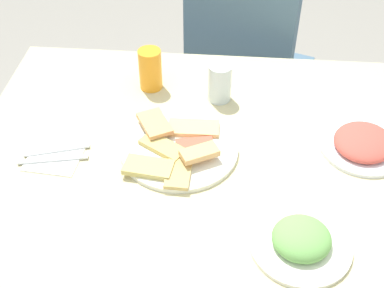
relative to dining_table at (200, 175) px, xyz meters
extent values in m
cube|color=beige|center=(0.00, 0.00, 0.06)|extent=(1.18, 0.93, 0.02)
cylinder|color=#454857|center=(-0.53, 0.41, -0.30)|extent=(0.04, 0.04, 0.71)
cylinder|color=#454857|center=(0.53, 0.41, -0.30)|extent=(0.04, 0.04, 0.71)
cube|color=slate|center=(0.15, 0.83, -0.25)|extent=(0.54, 0.54, 0.06)
cube|color=slate|center=(0.08, 0.65, 0.01)|extent=(0.39, 0.18, 0.46)
cylinder|color=#9A6847|center=(0.39, 0.94, -0.47)|extent=(0.03, 0.03, 0.38)
cylinder|color=#9A6847|center=(0.03, 1.07, -0.47)|extent=(0.03, 0.03, 0.38)
cylinder|color=#9A6847|center=(0.26, 0.58, -0.47)|extent=(0.03, 0.03, 0.38)
cylinder|color=#9A6847|center=(-0.10, 0.71, -0.47)|extent=(0.03, 0.03, 0.38)
cylinder|color=white|center=(-0.05, 0.01, 0.08)|extent=(0.30, 0.30, 0.01)
cube|color=#D2B765|center=(-0.10, 0.00, 0.09)|extent=(0.13, 0.11, 0.01)
cube|color=#E9AE6D|center=(0.00, -0.04, 0.11)|extent=(0.10, 0.08, 0.02)
cube|color=#EFBE78|center=(-0.02, 0.08, 0.09)|extent=(0.13, 0.07, 0.01)
cube|color=#D75942|center=(-0.01, 0.01, 0.09)|extent=(0.10, 0.07, 0.01)
cube|color=#E6A569|center=(-0.13, 0.07, 0.10)|extent=(0.11, 0.12, 0.01)
cube|color=tan|center=(-0.05, -0.08, 0.09)|extent=(0.06, 0.12, 0.01)
cube|color=tan|center=(-0.12, -0.08, 0.09)|extent=(0.12, 0.08, 0.01)
cylinder|color=white|center=(0.41, 0.06, 0.08)|extent=(0.22, 0.22, 0.01)
ellipsoid|color=#D24F43|center=(0.41, 0.06, 0.09)|extent=(0.20, 0.21, 0.04)
cylinder|color=white|center=(0.23, -0.26, 0.08)|extent=(0.22, 0.22, 0.01)
ellipsoid|color=#70B257|center=(0.23, -0.26, 0.10)|extent=(0.17, 0.17, 0.06)
cylinder|color=orange|center=(-0.17, 0.28, 0.13)|extent=(0.09, 0.09, 0.12)
cylinder|color=silver|center=(0.04, 0.24, 0.13)|extent=(0.07, 0.07, 0.11)
cube|color=white|center=(-0.36, -0.04, 0.07)|extent=(0.14, 0.14, 0.00)
cube|color=silver|center=(-0.36, -0.06, 0.08)|extent=(0.17, 0.05, 0.00)
cube|color=silver|center=(-0.36, -0.02, 0.08)|extent=(0.16, 0.07, 0.00)
camera|label=1|loc=(0.06, -0.95, 0.96)|focal=48.25mm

